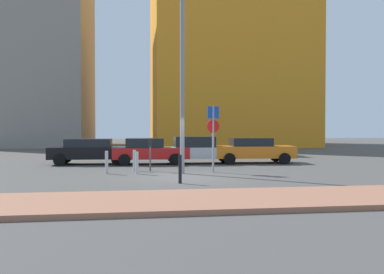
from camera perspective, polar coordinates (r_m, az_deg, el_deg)
name	(u,v)px	position (r m, az deg, el deg)	size (l,w,h in m)	color
ground_plane	(184,178)	(16.28, -1.21, -5.85)	(120.00, 120.00, 0.00)	#4C4947
sidewalk_brick	(208,200)	(10.83, 2.29, -9.09)	(40.00, 3.12, 0.14)	#9E664C
parked_car_black	(90,151)	(22.87, -14.41, -1.91)	(4.52, 1.98, 1.43)	black
parked_car_red	(149,151)	(22.35, -6.16, -1.96)	(4.22, 2.00, 1.46)	red
parked_car_silver	(198,150)	(22.63, 0.93, -1.83)	(4.51, 2.05, 1.54)	#B7BABF
parked_car_orange	(253,150)	(23.20, 8.75, -1.83)	(4.68, 2.29, 1.45)	orange
parking_sign_post	(213,130)	(18.06, 3.06, 0.95)	(0.59, 0.14, 3.04)	gray
parking_meter	(150,151)	(18.69, -6.03, -2.03)	(0.18, 0.14, 1.46)	#4C4C51
street_lamp	(182,68)	(17.79, -1.41, 9.90)	(0.70, 0.36, 8.09)	gray
traffic_bollard_near	(180,169)	(14.50, -1.72, -4.64)	(0.12, 0.12, 1.05)	black
traffic_bollard_mid	(107,162)	(17.96, -12.17, -3.59)	(0.14, 0.14, 1.01)	#B7B7BC
traffic_bollard_far	(137,163)	(17.63, -7.91, -3.70)	(0.13, 0.13, 0.98)	#B7B7BC
traffic_bollard_edge	(134,160)	(18.89, -8.27, -3.36)	(0.15, 0.15, 0.99)	#B7B7BC
building_colorful_midrise	(224,28)	(49.85, 4.68, 15.35)	(17.24, 17.63, 28.30)	orange
building_under_construction	(39,56)	(49.64, -21.17, 10.81)	(11.21, 13.95, 20.64)	gray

